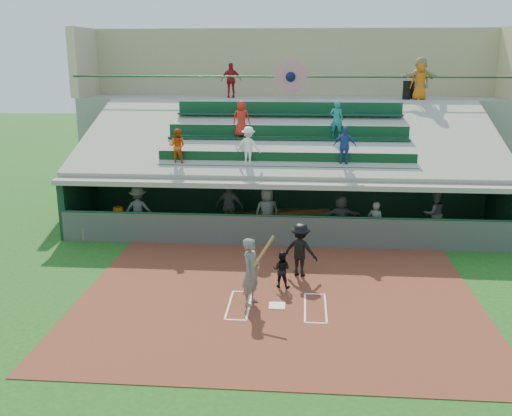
# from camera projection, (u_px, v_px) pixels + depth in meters

# --- Properties ---
(ground) EXTENTS (100.00, 100.00, 0.00)m
(ground) POSITION_uv_depth(u_px,v_px,m) (277.00, 307.00, 15.32)
(ground) COLOR #1A4D15
(ground) RESTS_ON ground
(dirt_slab) EXTENTS (11.00, 9.00, 0.02)m
(dirt_slab) POSITION_uv_depth(u_px,v_px,m) (278.00, 299.00, 15.80)
(dirt_slab) COLOR #612B1B
(dirt_slab) RESTS_ON ground
(home_plate) EXTENTS (0.43, 0.43, 0.03)m
(home_plate) POSITION_uv_depth(u_px,v_px,m) (277.00, 306.00, 15.32)
(home_plate) COLOR white
(home_plate) RESTS_ON dirt_slab
(batters_box_chalk) EXTENTS (2.65, 1.85, 0.01)m
(batters_box_chalk) POSITION_uv_depth(u_px,v_px,m) (277.00, 306.00, 15.32)
(batters_box_chalk) COLOR white
(batters_box_chalk) RESTS_ON dirt_slab
(dugout_floor) EXTENTS (16.00, 3.50, 0.04)m
(dugout_floor) POSITION_uv_depth(u_px,v_px,m) (285.00, 231.00, 21.81)
(dugout_floor) COLOR gray
(dugout_floor) RESTS_ON ground
(concourse_slab) EXTENTS (20.00, 3.00, 4.60)m
(concourse_slab) POSITION_uv_depth(u_px,v_px,m) (290.00, 145.00, 27.71)
(concourse_slab) COLOR gray
(concourse_slab) RESTS_ON ground
(grandstand) EXTENTS (20.40, 10.40, 7.80)m
(grandstand) POSITION_uv_depth(u_px,v_px,m) (288.00, 156.00, 24.85)
(grandstand) COLOR #4B504B
(grandstand) RESTS_ON ground
(batter_at_plate) EXTENTS (0.95, 0.82, 1.95)m
(batter_at_plate) POSITION_uv_depth(u_px,v_px,m) (251.00, 272.00, 15.22)
(batter_at_plate) COLOR #555853
(batter_at_plate) RESTS_ON dirt_slab
(catcher) EXTENTS (0.60, 0.51, 1.08)m
(catcher) POSITION_uv_depth(u_px,v_px,m) (281.00, 269.00, 16.47)
(catcher) COLOR black
(catcher) RESTS_ON dirt_slab
(home_umpire) EXTENTS (1.21, 0.93, 1.65)m
(home_umpire) POSITION_uv_depth(u_px,v_px,m) (300.00, 250.00, 17.27)
(home_umpire) COLOR black
(home_umpire) RESTS_ON dirt_slab
(dugout_bench) EXTENTS (15.30, 6.19, 0.49)m
(dugout_bench) POSITION_uv_depth(u_px,v_px,m) (291.00, 216.00, 22.98)
(dugout_bench) COLOR olive
(dugout_bench) RESTS_ON dugout_floor
(white_table) EXTENTS (0.81, 0.67, 0.62)m
(white_table) POSITION_uv_depth(u_px,v_px,m) (120.00, 225.00, 21.51)
(white_table) COLOR silver
(white_table) RESTS_ON dugout_floor
(water_cooler) EXTENTS (0.36, 0.36, 0.36)m
(water_cooler) POSITION_uv_depth(u_px,v_px,m) (118.00, 212.00, 21.40)
(water_cooler) COLOR orange
(water_cooler) RESTS_ON white_table
(dugout_player_a) EXTENTS (1.20, 0.77, 1.77)m
(dugout_player_a) POSITION_uv_depth(u_px,v_px,m) (138.00, 209.00, 21.45)
(dugout_player_a) COLOR #5B5E58
(dugout_player_a) RESTS_ON dugout_floor
(dugout_player_b) EXTENTS (1.17, 0.73, 1.86)m
(dugout_player_b) POSITION_uv_depth(u_px,v_px,m) (230.00, 206.00, 21.74)
(dugout_player_b) COLOR #545752
(dugout_player_b) RESTS_ON dugout_floor
(dugout_player_c) EXTENTS (1.03, 0.83, 1.83)m
(dugout_player_c) POSITION_uv_depth(u_px,v_px,m) (267.00, 212.00, 20.98)
(dugout_player_c) COLOR #5B5F59
(dugout_player_c) RESTS_ON dugout_floor
(dugout_player_d) EXTENTS (1.49, 0.56, 1.58)m
(dugout_player_d) POSITION_uv_depth(u_px,v_px,m) (341.00, 216.00, 20.85)
(dugout_player_d) COLOR #545651
(dugout_player_d) RESTS_ON dugout_floor
(dugout_player_e) EXTENTS (0.68, 0.60, 1.56)m
(dugout_player_e) POSITION_uv_depth(u_px,v_px,m) (375.00, 223.00, 20.08)
(dugout_player_e) COLOR #52544F
(dugout_player_e) RESTS_ON dugout_floor
(dugout_player_f) EXTENTS (0.95, 0.81, 1.70)m
(dugout_player_f) POSITION_uv_depth(u_px,v_px,m) (434.00, 214.00, 20.99)
(dugout_player_f) COLOR #525450
(dugout_player_f) RESTS_ON dugout_floor
(trash_bin) EXTENTS (0.55, 0.55, 0.82)m
(trash_bin) POSITION_uv_depth(u_px,v_px,m) (409.00, 90.00, 25.67)
(trash_bin) COLOR black
(trash_bin) RESTS_ON concourse_slab
(concourse_staff_a) EXTENTS (1.00, 0.56, 1.61)m
(concourse_staff_a) POSITION_uv_depth(u_px,v_px,m) (231.00, 80.00, 26.55)
(concourse_staff_a) COLOR #B3141C
(concourse_staff_a) RESTS_ON concourse_slab
(concourse_staff_b) EXTENTS (0.84, 0.59, 1.64)m
(concourse_staff_b) POSITION_uv_depth(u_px,v_px,m) (420.00, 81.00, 25.01)
(concourse_staff_b) COLOR #C6580B
(concourse_staff_b) RESTS_ON concourse_slab
(concourse_staff_c) EXTENTS (1.84, 1.03, 1.89)m
(concourse_staff_c) POSITION_uv_depth(u_px,v_px,m) (420.00, 78.00, 25.07)
(concourse_staff_c) COLOR tan
(concourse_staff_c) RESTS_ON concourse_slab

